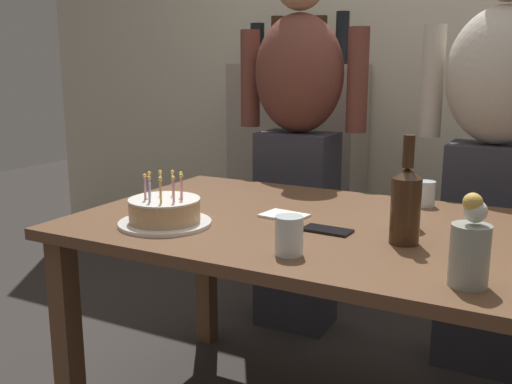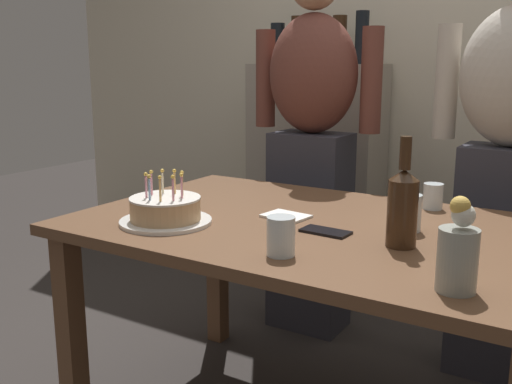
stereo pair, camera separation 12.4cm
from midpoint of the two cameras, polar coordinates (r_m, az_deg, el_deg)
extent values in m
cube|color=beige|center=(3.27, 15.57, 13.21)|extent=(5.20, 0.10, 2.60)
cube|color=brown|center=(1.86, 3.86, -3.46)|extent=(1.50, 0.96, 0.03)
cube|color=brown|center=(2.07, -19.42, -13.52)|extent=(0.07, 0.07, 0.70)
cube|color=brown|center=(2.64, -6.19, -7.11)|extent=(0.07, 0.07, 0.70)
cylinder|color=white|center=(1.85, -10.66, -2.97)|extent=(0.29, 0.29, 0.01)
cylinder|color=tan|center=(1.85, -10.71, -1.82)|extent=(0.22, 0.22, 0.07)
cylinder|color=silver|center=(1.84, -10.75, -0.74)|extent=(0.22, 0.22, 0.01)
cylinder|color=#EAB266|center=(1.85, -9.14, 0.55)|extent=(0.01, 0.01, 0.07)
sphere|color=#F9C64C|center=(1.84, -9.19, 1.77)|extent=(0.01, 0.01, 0.01)
cylinder|color=#EAB266|center=(1.88, -9.90, 0.70)|extent=(0.01, 0.01, 0.07)
sphere|color=#F9C64C|center=(1.87, -9.95, 1.91)|extent=(0.01, 0.01, 0.01)
cylinder|color=beige|center=(1.88, -11.05, 0.71)|extent=(0.01, 0.01, 0.07)
sphere|color=#F9C64C|center=(1.88, -11.10, 1.91)|extent=(0.01, 0.01, 0.01)
cylinder|color=pink|center=(1.87, -12.09, 0.55)|extent=(0.01, 0.01, 0.07)
sphere|color=#F9C64C|center=(1.86, -12.15, 1.77)|extent=(0.01, 0.01, 0.01)
cylinder|color=pink|center=(1.83, -12.56, 0.31)|extent=(0.01, 0.01, 0.07)
sphere|color=#F9C64C|center=(1.82, -12.62, 1.54)|extent=(0.01, 0.01, 0.01)
cylinder|color=#93B7DB|center=(1.80, -12.20, 0.08)|extent=(0.01, 0.01, 0.07)
sphere|color=#F9C64C|center=(1.79, -12.26, 1.34)|extent=(0.01, 0.01, 0.01)
cylinder|color=#EAB266|center=(1.78, -11.16, -0.02)|extent=(0.01, 0.01, 0.07)
sphere|color=#F9C64C|center=(1.77, -11.22, 1.26)|extent=(0.01, 0.01, 0.01)
cylinder|color=pink|center=(1.78, -9.94, 0.07)|extent=(0.01, 0.01, 0.07)
sphere|color=#F9C64C|center=(1.77, -9.98, 1.34)|extent=(0.01, 0.01, 0.01)
cylinder|color=pink|center=(1.81, -9.14, 0.30)|extent=(0.01, 0.01, 0.07)
sphere|color=#F9C64C|center=(1.80, -9.19, 1.55)|extent=(0.01, 0.01, 0.01)
cylinder|color=silver|center=(1.54, 0.89, -4.24)|extent=(0.07, 0.07, 0.10)
cylinder|color=silver|center=(1.82, 12.40, -1.72)|extent=(0.08, 0.08, 0.11)
cylinder|color=silver|center=(2.12, 14.42, -0.16)|extent=(0.07, 0.07, 0.09)
cylinder|color=#382314|center=(1.66, 12.13, -1.83)|extent=(0.08, 0.08, 0.18)
cone|color=#382314|center=(1.63, 12.30, 1.80)|extent=(0.08, 0.08, 0.03)
cylinder|color=#382314|center=(1.62, 12.40, 3.83)|extent=(0.03, 0.03, 0.09)
cube|color=black|center=(1.76, 4.88, -3.71)|extent=(0.15, 0.08, 0.01)
cube|color=white|center=(1.92, 0.89, -2.31)|extent=(0.15, 0.12, 0.01)
cylinder|color=#999E93|center=(1.38, 17.48, -5.89)|extent=(0.09, 0.09, 0.14)
sphere|color=gold|center=(1.35, 17.76, -1.06)|extent=(0.04, 0.04, 0.04)
sphere|color=silver|center=(1.36, 17.99, -1.81)|extent=(0.05, 0.05, 0.05)
sphere|color=gold|center=(1.35, 17.72, -0.99)|extent=(0.04, 0.04, 0.04)
cube|color=#33333D|center=(2.76, 2.63, -3.79)|extent=(0.34, 0.23, 0.92)
ellipsoid|color=brown|center=(2.65, 2.79, 11.32)|extent=(0.41, 0.27, 0.52)
cylinder|color=brown|center=(2.58, 8.39, 10.59)|extent=(0.09, 0.09, 0.44)
cylinder|color=brown|center=(2.80, -1.85, 10.86)|extent=(0.09, 0.09, 0.44)
cube|color=#33333D|center=(2.54, 19.94, -6.04)|extent=(0.34, 0.23, 0.92)
ellipsoid|color=beige|center=(2.42, 21.22, 10.39)|extent=(0.41, 0.27, 0.52)
cylinder|color=beige|center=(2.49, 15.24, 10.23)|extent=(0.09, 0.09, 0.44)
cube|color=#9E9384|center=(3.34, 2.85, 1.69)|extent=(0.73, 0.30, 1.22)
cylinder|color=black|center=(3.39, -0.94, 14.11)|extent=(0.08, 0.08, 0.22)
cylinder|color=#382314|center=(3.33, 0.99, 14.43)|extent=(0.07, 0.07, 0.25)
cylinder|color=#382314|center=(3.28, 2.99, 14.33)|extent=(0.07, 0.07, 0.24)
cylinder|color=#382314|center=(3.23, 5.05, 14.39)|extent=(0.07, 0.07, 0.25)
cylinder|color=black|center=(3.18, 7.19, 14.53)|extent=(0.07, 0.07, 0.27)
camera|label=1|loc=(0.06, -91.95, -0.43)|focal=41.50mm
camera|label=2|loc=(0.06, 88.05, 0.43)|focal=41.50mm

